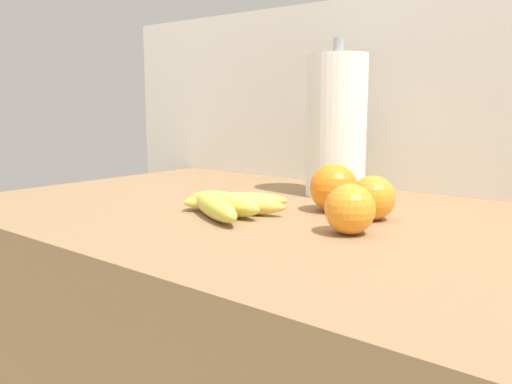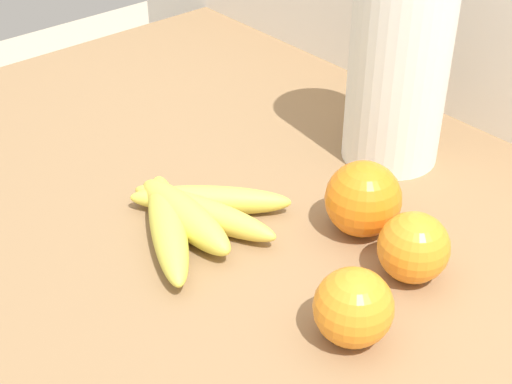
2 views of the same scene
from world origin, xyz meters
The scene contains 6 objects.
wall_back centered at (0.00, 0.39, 0.65)m, with size 2.02×0.06×1.30m, color silver.
banana_bunch centered at (-0.28, -0.07, 0.91)m, with size 0.19×0.21×0.04m.
orange_back_left centered at (-0.05, -0.05, 0.92)m, with size 0.07×0.07×0.07m, color orange.
orange_front centered at (-0.07, 0.05, 0.92)m, with size 0.07×0.07×0.07m, color orange.
orange_far_right centered at (-0.16, 0.07, 0.93)m, with size 0.08×0.08×0.08m, color orange.
paper_towel_roll centered at (-0.24, 0.21, 1.03)m, with size 0.12×0.12×0.31m.
Camera 1 is at (0.33, -0.72, 1.07)m, focal length 38.14 mm.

